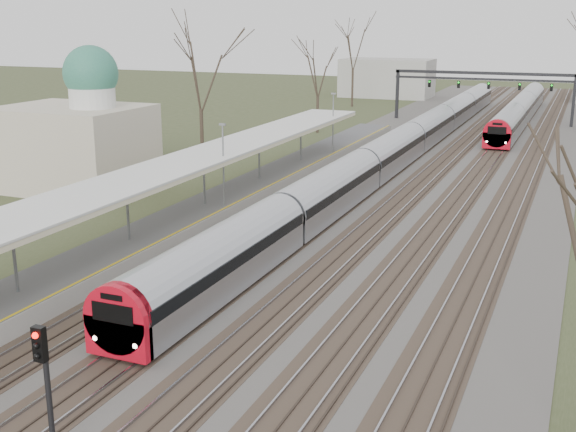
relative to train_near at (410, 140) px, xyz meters
name	(u,v)px	position (x,y,z in m)	size (l,w,h in m)	color
track_bed	(427,168)	(2.76, -5.50, -1.42)	(24.00, 160.00, 0.22)	#474442
platform	(231,200)	(-6.55, -23.00, -0.98)	(3.50, 69.00, 1.00)	#9E9B93
canopy	(195,160)	(-6.55, -27.52, 2.45)	(4.10, 50.00, 3.11)	slate
dome_building	(76,138)	(-19.21, -22.50, 2.24)	(10.00, 8.00, 10.30)	beige
signal_gantry	(483,82)	(2.79, 24.49, 3.43)	(21.00, 0.59, 6.08)	black
tree_west_far	(200,71)	(-14.50, -12.50, 6.54)	(5.50, 5.50, 11.33)	#2D231C
train_near	(410,140)	(0.00, 0.00, 0.00)	(2.62, 90.21, 3.05)	#AEB1B8
train_far	(520,110)	(7.00, 27.19, 0.00)	(2.62, 45.21, 3.05)	#AEB1B8
signal_post	(45,372)	(1.75, -50.33, 1.25)	(0.35, 0.45, 4.10)	black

